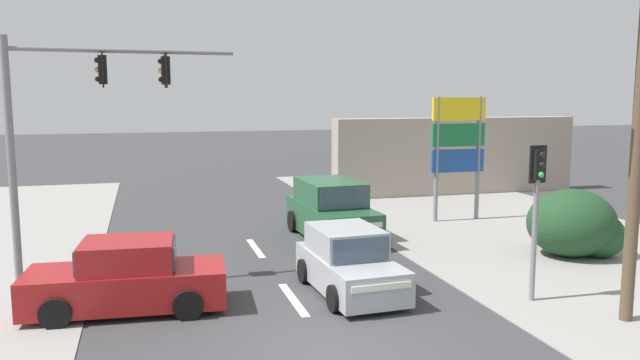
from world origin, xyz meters
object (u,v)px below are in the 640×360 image
object	(u,v)px
traffic_signal_mast	(70,117)
hatchback_crossing_left	(349,263)
sedan_kerbside_parked	(127,279)
suv_receding_far	(331,212)
shopping_plaza_sign	(458,141)
utility_pole_foreground_right	(637,64)
pedestal_signal_right_kerb	(536,197)

from	to	relation	value
traffic_signal_mast	hatchback_crossing_left	xyz separation A→B (m)	(6.24, -2.09, -3.44)
traffic_signal_mast	sedan_kerbside_parked	size ratio (longest dim) A/B	1.38
hatchback_crossing_left	suv_receding_far	bearing A→B (deg)	77.44
traffic_signal_mast	shopping_plaza_sign	bearing A→B (deg)	20.95
shopping_plaza_sign	utility_pole_foreground_right	bearing A→B (deg)	-99.52
sedan_kerbside_parked	traffic_signal_mast	bearing A→B (deg)	120.73
utility_pole_foreground_right	hatchback_crossing_left	distance (m)	7.44
traffic_signal_mast	hatchback_crossing_left	bearing A→B (deg)	-18.57
utility_pole_foreground_right	hatchback_crossing_left	size ratio (longest dim) A/B	2.64
utility_pole_foreground_right	suv_receding_far	world-z (taller)	utility_pole_foreground_right
traffic_signal_mast	sedan_kerbside_parked	xyz separation A→B (m)	(1.20, -2.02, -3.44)
traffic_signal_mast	suv_receding_far	bearing A→B (deg)	24.52
traffic_signal_mast	sedan_kerbside_parked	world-z (taller)	traffic_signal_mast
sedan_kerbside_parked	suv_receding_far	world-z (taller)	suv_receding_far
utility_pole_foreground_right	suv_receding_far	size ratio (longest dim) A/B	2.12
pedestal_signal_right_kerb	utility_pole_foreground_right	bearing A→B (deg)	-57.90
sedan_kerbside_parked	shopping_plaza_sign	bearing A→B (deg)	30.81
utility_pole_foreground_right	sedan_kerbside_parked	world-z (taller)	utility_pole_foreground_right
utility_pole_foreground_right	shopping_plaza_sign	xyz separation A→B (m)	(1.74, 10.38, -2.28)
traffic_signal_mast	shopping_plaza_sign	size ratio (longest dim) A/B	1.30
pedestal_signal_right_kerb	sedan_kerbside_parked	distance (m)	9.19
suv_receding_far	hatchback_crossing_left	bearing A→B (deg)	-102.56
utility_pole_foreground_right	suv_receding_far	bearing A→B (deg)	111.93
traffic_signal_mast	sedan_kerbside_parked	bearing A→B (deg)	-59.27
utility_pole_foreground_right	suv_receding_far	distance (m)	10.54
shopping_plaza_sign	hatchback_crossing_left	xyz separation A→B (m)	(-6.55, -6.99, -2.28)
pedestal_signal_right_kerb	sedan_kerbside_parked	bearing A→B (deg)	168.07
hatchback_crossing_left	sedan_kerbside_parked	bearing A→B (deg)	179.11
hatchback_crossing_left	sedan_kerbside_parked	size ratio (longest dim) A/B	0.85
utility_pole_foreground_right	pedestal_signal_right_kerb	bearing A→B (deg)	122.10
pedestal_signal_right_kerb	hatchback_crossing_left	xyz separation A→B (m)	(-3.80, 1.79, -1.71)
traffic_signal_mast	pedestal_signal_right_kerb	size ratio (longest dim) A/B	1.69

